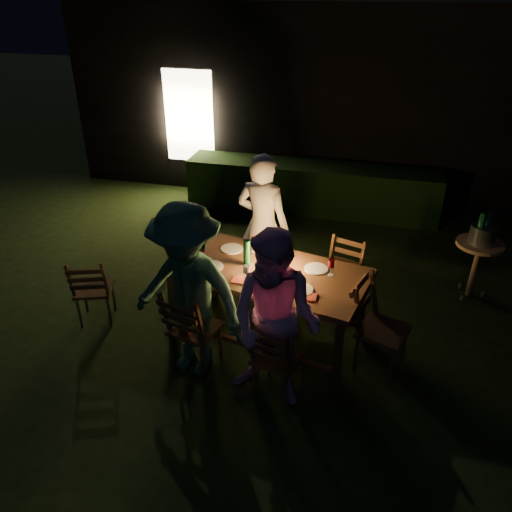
% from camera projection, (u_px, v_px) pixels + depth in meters
% --- Properties ---
extents(garden_envelope, '(40.00, 40.00, 3.20)m').
position_uv_depth(garden_envelope, '(358.00, 90.00, 9.79)').
color(garden_envelope, black).
rests_on(garden_envelope, ground).
extents(dining_table, '(2.21, 1.41, 0.85)m').
position_uv_depth(dining_table, '(268.00, 276.00, 5.23)').
color(dining_table, '#4D2F19').
rests_on(dining_table, ground).
extents(chair_near_left, '(0.54, 0.56, 0.99)m').
position_uv_depth(chair_near_left, '(195.00, 341.00, 5.03)').
color(chair_near_left, '#4D2F19').
rests_on(chair_near_left, ground).
extents(chair_near_right, '(0.50, 0.52, 0.91)m').
position_uv_depth(chair_near_right, '(276.00, 370.00, 4.70)').
color(chair_near_right, '#4D2F19').
rests_on(chair_near_right, ground).
extents(chair_far_left, '(0.52, 0.53, 0.89)m').
position_uv_depth(chair_far_left, '(261.00, 273.00, 6.25)').
color(chair_far_left, '#4D2F19').
rests_on(chair_far_left, ground).
extents(chair_far_right, '(0.53, 0.55, 0.93)m').
position_uv_depth(chair_far_right, '(338.00, 291.00, 5.86)').
color(chair_far_right, '#4D2F19').
rests_on(chair_far_right, ground).
extents(chair_end, '(0.61, 0.59, 1.04)m').
position_uv_depth(chair_end, '(379.00, 343.00, 4.98)').
color(chair_end, '#4D2F19').
rests_on(chair_end, ground).
extents(chair_spare, '(0.52, 0.54, 0.90)m').
position_uv_depth(chair_spare, '(96.00, 300.00, 5.72)').
color(chair_spare, '#4D2F19').
rests_on(chair_spare, ground).
extents(person_house_side, '(0.73, 0.56, 1.80)m').
position_uv_depth(person_house_side, '(263.00, 226.00, 5.98)').
color(person_house_side, white).
rests_on(person_house_side, ground).
extents(person_opp_right, '(0.96, 0.82, 1.74)m').
position_uv_depth(person_opp_right, '(275.00, 322.00, 4.36)').
color(person_opp_right, '#DD98D1').
rests_on(person_opp_right, ground).
extents(person_opp_left, '(1.29, 0.90, 1.82)m').
position_uv_depth(person_opp_left, '(188.00, 293.00, 4.69)').
color(person_opp_left, '#2F5E48').
rests_on(person_opp_left, ground).
extents(lantern, '(0.16, 0.16, 0.35)m').
position_uv_depth(lantern, '(275.00, 255.00, 5.13)').
color(lantern, white).
rests_on(lantern, dining_table).
extents(plate_far_left, '(0.25, 0.25, 0.01)m').
position_uv_depth(plate_far_left, '(232.00, 249.00, 5.57)').
color(plate_far_left, white).
rests_on(plate_far_left, dining_table).
extents(plate_near_left, '(0.25, 0.25, 0.01)m').
position_uv_depth(plate_near_left, '(212.00, 267.00, 5.23)').
color(plate_near_left, white).
rests_on(plate_near_left, dining_table).
extents(plate_far_right, '(0.25, 0.25, 0.01)m').
position_uv_depth(plate_far_right, '(316.00, 269.00, 5.19)').
color(plate_far_right, white).
rests_on(plate_far_right, dining_table).
extents(plate_near_right, '(0.25, 0.25, 0.01)m').
position_uv_depth(plate_near_right, '(300.00, 290.00, 4.84)').
color(plate_near_right, white).
rests_on(plate_near_right, dining_table).
extents(wineglass_a, '(0.06, 0.06, 0.18)m').
position_uv_depth(wineglass_a, '(254.00, 245.00, 5.48)').
color(wineglass_a, '#59070F').
rests_on(wineglass_a, dining_table).
extents(wineglass_b, '(0.06, 0.06, 0.18)m').
position_uv_depth(wineglass_b, '(202.00, 252.00, 5.33)').
color(wineglass_b, '#59070F').
rests_on(wineglass_b, dining_table).
extents(wineglass_c, '(0.06, 0.06, 0.18)m').
position_uv_depth(wineglass_c, '(284.00, 282.00, 4.81)').
color(wineglass_c, '#59070F').
rests_on(wineglass_c, dining_table).
extents(wineglass_d, '(0.06, 0.06, 0.18)m').
position_uv_depth(wineglass_d, '(331.00, 268.00, 5.05)').
color(wineglass_d, '#59070F').
rests_on(wineglass_d, dining_table).
extents(wineglass_e, '(0.06, 0.06, 0.18)m').
position_uv_depth(wineglass_e, '(246.00, 273.00, 4.95)').
color(wineglass_e, silver).
rests_on(wineglass_e, dining_table).
extents(bottle_table, '(0.07, 0.07, 0.28)m').
position_uv_depth(bottle_table, '(247.00, 253.00, 5.22)').
color(bottle_table, '#0F471E').
rests_on(bottle_table, dining_table).
extents(napkin_left, '(0.18, 0.14, 0.01)m').
position_uv_depth(napkin_left, '(241.00, 280.00, 4.99)').
color(napkin_left, red).
rests_on(napkin_left, dining_table).
extents(napkin_right, '(0.18, 0.14, 0.01)m').
position_uv_depth(napkin_right, '(307.00, 296.00, 4.74)').
color(napkin_right, red).
rests_on(napkin_right, dining_table).
extents(phone, '(0.14, 0.07, 0.01)m').
position_uv_depth(phone, '(202.00, 269.00, 5.19)').
color(phone, black).
rests_on(phone, dining_table).
extents(side_table, '(0.55, 0.55, 0.75)m').
position_uv_depth(side_table, '(479.00, 249.00, 5.98)').
color(side_table, '#936949').
rests_on(side_table, ground).
extents(ice_bucket, '(0.30, 0.30, 0.22)m').
position_uv_depth(ice_bucket, '(483.00, 234.00, 5.89)').
color(ice_bucket, '#A5A8AD').
rests_on(ice_bucket, side_table).
extents(bottle_bucket_a, '(0.07, 0.07, 0.32)m').
position_uv_depth(bottle_bucket_a, '(479.00, 232.00, 5.84)').
color(bottle_bucket_a, '#0F471E').
rests_on(bottle_bucket_a, side_table).
extents(bottle_bucket_b, '(0.07, 0.07, 0.32)m').
position_uv_depth(bottle_bucket_b, '(488.00, 230.00, 5.89)').
color(bottle_bucket_b, '#0F471E').
rests_on(bottle_bucket_b, side_table).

